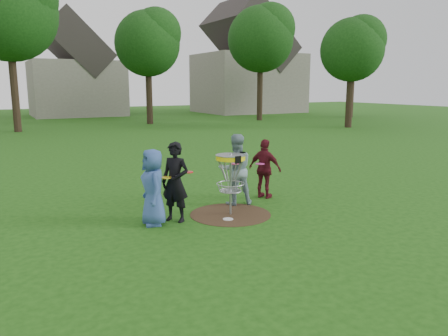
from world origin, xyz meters
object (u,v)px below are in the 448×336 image
player_blue (153,187)px  player_grey (236,169)px  player_maroon (265,169)px  player_black (175,182)px  disc_golf_basket (231,169)px

player_blue → player_grey: bearing=109.1°
player_maroon → player_black: bearing=76.2°
player_black → disc_golf_basket: bearing=45.5°
player_blue → player_grey: (2.26, 0.57, 0.06)m
player_blue → player_maroon: 3.29m
player_black → disc_golf_basket: (1.24, -0.14, 0.18)m
player_black → player_maroon: (2.72, 0.73, -0.09)m
disc_golf_basket → player_maroon: bearing=30.4°
player_blue → player_maroon: bearing=107.8°
player_black → disc_golf_basket: size_ratio=1.22×
player_blue → disc_golf_basket: 1.75m
player_grey → disc_golf_basket: (-0.53, -0.71, 0.17)m
player_grey → disc_golf_basket: player_grey is taller
player_maroon → disc_golf_basket: (-1.48, -0.87, 0.27)m
player_blue → disc_golf_basket: bearing=90.5°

